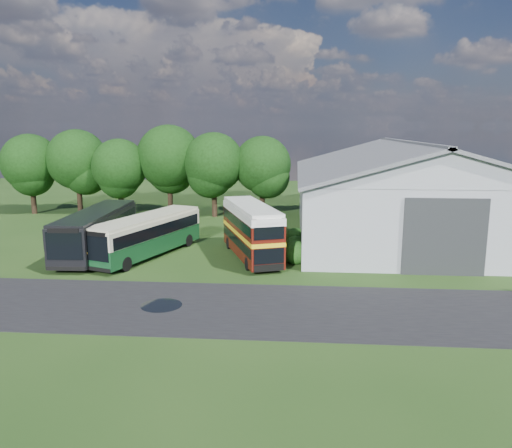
# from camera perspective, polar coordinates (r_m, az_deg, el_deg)

# --- Properties ---
(ground) EXTENTS (120.00, 120.00, 0.00)m
(ground) POSITION_cam_1_polar(r_m,az_deg,el_deg) (29.81, -6.43, -7.34)
(ground) COLOR #183310
(ground) RESTS_ON ground
(asphalt_road) EXTENTS (60.00, 8.00, 0.02)m
(asphalt_road) POSITION_cam_1_polar(r_m,az_deg,el_deg) (26.59, -1.23, -9.60)
(asphalt_road) COLOR black
(asphalt_road) RESTS_ON ground
(puddle) EXTENTS (2.20, 2.20, 0.01)m
(puddle) POSITION_cam_1_polar(r_m,az_deg,el_deg) (27.39, -10.76, -9.16)
(puddle) COLOR black
(puddle) RESTS_ON ground
(storage_shed) EXTENTS (18.80, 24.80, 8.15)m
(storage_shed) POSITION_cam_1_polar(r_m,az_deg,el_deg) (45.04, 16.72, 3.96)
(storage_shed) COLOR gray
(storage_shed) RESTS_ON ground
(tree_far_left) EXTENTS (6.12, 6.12, 8.64)m
(tree_far_left) POSITION_cam_1_polar(r_m,az_deg,el_deg) (59.23, -24.39, 6.40)
(tree_far_left) COLOR black
(tree_far_left) RESTS_ON ground
(tree_left_a) EXTENTS (6.46, 6.46, 9.12)m
(tree_left_a) POSITION_cam_1_polar(r_m,az_deg,el_deg) (57.42, -19.77, 6.93)
(tree_left_a) COLOR black
(tree_left_a) RESTS_ON ground
(tree_left_b) EXTENTS (5.78, 5.78, 8.16)m
(tree_left_b) POSITION_cam_1_polar(r_m,az_deg,el_deg) (54.66, -15.34, 6.36)
(tree_left_b) COLOR black
(tree_left_b) RESTS_ON ground
(tree_mid) EXTENTS (6.80, 6.80, 9.60)m
(tree_mid) POSITION_cam_1_polar(r_m,az_deg,el_deg) (54.36, -9.92, 7.54)
(tree_mid) COLOR black
(tree_mid) RESTS_ON ground
(tree_right_a) EXTENTS (6.26, 6.26, 8.83)m
(tree_right_a) POSITION_cam_1_polar(r_m,az_deg,el_deg) (52.38, -4.84, 7.00)
(tree_right_a) COLOR black
(tree_right_a) RESTS_ON ground
(tree_right_b) EXTENTS (5.98, 5.98, 8.45)m
(tree_right_b) POSITION_cam_1_polar(r_m,az_deg,el_deg) (52.61, 0.73, 6.78)
(tree_right_b) COLOR black
(tree_right_b) RESTS_ON ground
(shrub_front) EXTENTS (1.70, 1.70, 1.70)m
(shrub_front) POSITION_cam_1_polar(r_m,az_deg,el_deg) (35.03, 4.52, -4.50)
(shrub_front) COLOR #194714
(shrub_front) RESTS_ON ground
(shrub_mid) EXTENTS (1.60, 1.60, 1.60)m
(shrub_mid) POSITION_cam_1_polar(r_m,az_deg,el_deg) (36.96, 4.53, -3.67)
(shrub_mid) COLOR #194714
(shrub_mid) RESTS_ON ground
(shrub_back) EXTENTS (1.80, 1.80, 1.80)m
(shrub_back) POSITION_cam_1_polar(r_m,az_deg,el_deg) (38.89, 4.54, -2.92)
(shrub_back) COLOR #194714
(shrub_back) RESTS_ON ground
(bus_green_single) EXTENTS (6.04, 11.07, 3.00)m
(bus_green_single) POSITION_cam_1_polar(r_m,az_deg,el_deg) (37.32, -12.39, -1.23)
(bus_green_single) COLOR black
(bus_green_single) RESTS_ON ground
(bus_maroon_double) EXTENTS (5.23, 9.37, 3.92)m
(bus_maroon_double) POSITION_cam_1_polar(r_m,az_deg,el_deg) (35.92, -0.54, -0.86)
(bus_maroon_double) COLOR black
(bus_maroon_double) RESTS_ON ground
(bus_dark_single) EXTENTS (3.18, 11.81, 3.23)m
(bus_dark_single) POSITION_cam_1_polar(r_m,az_deg,el_deg) (39.15, -17.72, -0.74)
(bus_dark_single) COLOR black
(bus_dark_single) RESTS_ON ground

